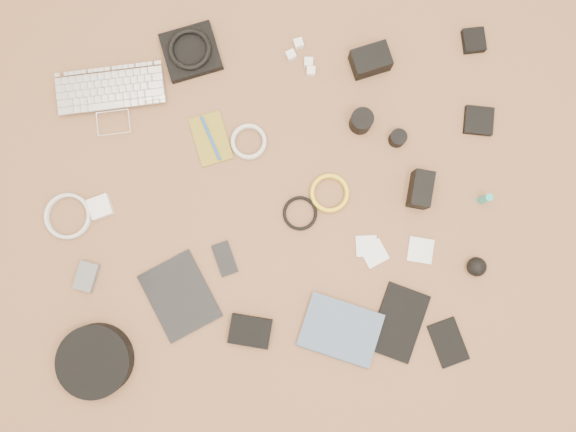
{
  "coord_description": "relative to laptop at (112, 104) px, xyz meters",
  "views": [
    {
      "loc": [
        0.05,
        -0.18,
        1.73
      ],
      "look_at": [
        0.06,
        -0.03,
        0.02
      ],
      "focal_mm": 35.0,
      "sensor_mm": 36.0,
      "label": 1
    }
  ],
  "objects": [
    {
      "name": "room_shell",
      "position": [
        0.47,
        -0.35,
        1.24
      ],
      "size": [
        4.04,
        4.04,
        2.58
      ],
      "color": "#906442",
      "rests_on": "ground"
    },
    {
      "name": "laptop",
      "position": [
        0.0,
        0.0,
        0.0
      ],
      "size": [
        0.35,
        0.26,
        0.03
      ],
      "primitive_type": "imported",
      "rotation": [
        0.0,
        0.0,
        0.07
      ],
      "color": "silver",
      "rests_on": "ground"
    },
    {
      "name": "headphone_pouch",
      "position": [
        0.25,
        0.15,
        0.0
      ],
      "size": [
        0.2,
        0.19,
        0.03
      ],
      "primitive_type": "cube",
      "rotation": [
        0.0,
        0.0,
        0.23
      ],
      "color": "black",
      "rests_on": "ground"
    },
    {
      "name": "headphones",
      "position": [
        0.25,
        0.15,
        0.02
      ],
      "size": [
        0.14,
        0.14,
        0.02
      ],
      "primitive_type": "torus",
      "rotation": [
        0.0,
        0.0,
        0.01
      ],
      "color": "black",
      "rests_on": "headphone_pouch"
    },
    {
      "name": "charger_a",
      "position": [
        0.59,
        0.16,
        -0.0
      ],
      "size": [
        0.03,
        0.03,
        0.03
      ],
      "primitive_type": "cube",
      "rotation": [
        0.0,
        0.0,
        0.22
      ],
      "color": "white",
      "rests_on": "ground"
    },
    {
      "name": "charger_b",
      "position": [
        0.57,
        0.12,
        -0.0
      ],
      "size": [
        0.04,
        0.04,
        0.03
      ],
      "primitive_type": "cube",
      "rotation": [
        0.0,
        0.0,
        0.36
      ],
      "color": "white",
      "rests_on": "ground"
    },
    {
      "name": "charger_c",
      "position": [
        0.62,
        0.1,
        -0.0
      ],
      "size": [
        0.03,
        0.03,
        0.03
      ],
      "primitive_type": "cube",
      "rotation": [
        0.0,
        0.0,
        -0.11
      ],
      "color": "white",
      "rests_on": "ground"
    },
    {
      "name": "charger_d",
      "position": [
        0.63,
        0.07,
        -0.0
      ],
      "size": [
        0.03,
        0.03,
        0.02
      ],
      "primitive_type": "cube",
      "rotation": [
        0.0,
        0.0,
        -0.11
      ],
      "color": "white",
      "rests_on": "ground"
    },
    {
      "name": "dslr_camera",
      "position": [
        0.81,
        0.09,
        0.02
      ],
      "size": [
        0.13,
        0.11,
        0.07
      ],
      "primitive_type": "cube",
      "rotation": [
        0.0,
        0.0,
        0.25
      ],
      "color": "black",
      "rests_on": "ground"
    },
    {
      "name": "lens_pouch",
      "position": [
        1.14,
        0.14,
        0.0
      ],
      "size": [
        0.07,
        0.08,
        0.03
      ],
      "primitive_type": "cube",
      "rotation": [
        0.0,
        0.0,
        0.05
      ],
      "color": "black",
      "rests_on": "ground"
    },
    {
      "name": "notebook_olive",
      "position": [
        0.3,
        -0.13,
        -0.01
      ],
      "size": [
        0.14,
        0.18,
        0.01
      ],
      "primitive_type": "cube",
      "rotation": [
        0.0,
        0.0,
        0.23
      ],
      "color": "olive",
      "rests_on": "ground"
    },
    {
      "name": "pen_blue",
      "position": [
        0.3,
        -0.13,
        -0.0
      ],
      "size": [
        0.06,
        0.14,
        0.01
      ],
      "primitive_type": "cylinder",
      "rotation": [
        1.57,
        0.0,
        0.35
      ],
      "color": "#1648B5",
      "rests_on": "notebook_olive"
    },
    {
      "name": "cable_white_a",
      "position": [
        0.42,
        -0.14,
        -0.01
      ],
      "size": [
        0.15,
        0.15,
        0.01
      ],
      "primitive_type": "torus",
      "rotation": [
        0.0,
        0.0,
        -0.42
      ],
      "color": "silver",
      "rests_on": "ground"
    },
    {
      "name": "lens_a",
      "position": [
        0.77,
        -0.11,
        0.02
      ],
      "size": [
        0.08,
        0.08,
        0.07
      ],
      "primitive_type": "cylinder",
      "rotation": [
        0.0,
        0.0,
        0.11
      ],
      "color": "black",
      "rests_on": "ground"
    },
    {
      "name": "lens_b",
      "position": [
        0.88,
        -0.16,
        0.01
      ],
      "size": [
        0.06,
        0.06,
        0.05
      ],
      "primitive_type": "cylinder",
      "rotation": [
        0.0,
        0.0,
        0.16
      ],
      "color": "black",
      "rests_on": "ground"
    },
    {
      "name": "card_reader",
      "position": [
        1.14,
        -0.12,
        -0.0
      ],
      "size": [
        0.1,
        0.1,
        0.02
      ],
      "primitive_type": "cube",
      "rotation": [
        0.0,
        0.0,
        -0.16
      ],
      "color": "black",
      "rests_on": "ground"
    },
    {
      "name": "power_brick",
      "position": [
        -0.05,
        -0.32,
        0.0
      ],
      "size": [
        0.08,
        0.08,
        0.03
      ],
      "primitive_type": "cube",
      "rotation": [
        0.0,
        0.0,
        0.29
      ],
      "color": "white",
      "rests_on": "ground"
    },
    {
      "name": "cable_white_b",
      "position": [
        -0.15,
        -0.34,
        -0.01
      ],
      "size": [
        0.19,
        0.19,
        0.01
      ],
      "primitive_type": "torus",
      "rotation": [
        0.0,
        0.0,
        -0.4
      ],
      "color": "silver",
      "rests_on": "ground"
    },
    {
      "name": "cable_black",
      "position": [
        0.56,
        -0.38,
        -0.01
      ],
      "size": [
        0.12,
        0.12,
        0.01
      ],
      "primitive_type": "torus",
      "rotation": [
        0.0,
        0.0,
        0.2
      ],
      "color": "black",
      "rests_on": "ground"
    },
    {
      "name": "cable_yellow",
      "position": [
        0.66,
        -0.32,
        -0.01
      ],
      "size": [
        0.16,
        0.16,
        0.01
      ],
      "primitive_type": "torus",
      "rotation": [
        0.0,
        0.0,
        -0.36
      ],
      "color": "yellow",
      "rests_on": "ground"
    },
    {
      "name": "flash",
      "position": [
        0.93,
        -0.33,
        0.03
      ],
      "size": [
        0.08,
        0.12,
        0.08
      ],
      "primitive_type": "cube",
      "rotation": [
        0.0,
        0.0,
        -0.24
      ],
      "color": "black",
      "rests_on": "ground"
    },
    {
      "name": "lens_cleaner",
      "position": [
        1.13,
        -0.37,
        0.03
      ],
      "size": [
        0.03,
        0.03,
        0.08
      ],
      "primitive_type": "cylinder",
      "rotation": [
        0.0,
        0.0,
        0.29
      ],
      "color": "teal",
      "rests_on": "ground"
    },
    {
      "name": "battery_charger",
      "position": [
        -0.1,
        -0.53,
        -0.0
      ],
      "size": [
        0.08,
        0.1,
        0.02
      ],
      "primitive_type": "cube",
      "rotation": [
        0.0,
        0.0,
        -0.33
      ],
      "color": "#58585D",
      "rests_on": "ground"
    },
    {
      "name": "tablet",
      "position": [
        0.18,
        -0.61,
        -0.01
      ],
      "size": [
        0.26,
        0.28,
        0.01
      ],
      "primitive_type": "cube",
      "rotation": [
        0.0,
        0.0,
        0.43
      ],
      "color": "black",
      "rests_on": "ground"
    },
    {
      "name": "phone",
      "position": [
        0.33,
        -0.5,
        -0.01
      ],
      "size": [
        0.08,
        0.11,
        0.01
      ],
      "primitive_type": "cube",
      "rotation": [
        0.0,
        0.0,
        0.28
      ],
      "color": "black",
      "rests_on": "ground"
    },
    {
      "name": "filter_case_left",
      "position": [
        0.76,
        -0.49,
        -0.01
      ],
      "size": [
        0.07,
        0.07,
        0.01
      ],
      "primitive_type": "cube",
      "rotation": [
        0.0,
        0.0,
        -0.02
      ],
      "color": "silver",
      "rests_on": "ground"
    },
    {
      "name": "filter_case_mid",
      "position": [
        0.78,
        -0.51,
        -0.01
      ],
      "size": [
        0.09,
        0.09,
        0.01
      ],
      "primitive_type": "cube",
      "rotation": [
        0.0,
        0.0,
        0.43
      ],
      "color": "silver",
      "rests_on": "ground"
    },
    {
      "name": "filter_case_right",
      "position": [
        0.93,
        -0.51,
        -0.01
      ],
      "size": [
        0.09,
        0.09,
        0.01
      ],
      "primitive_type": "cube",
      "rotation": [
        0.0,
        0.0,
        -0.22
      ],
      "color": "silver",
      "rests_on": "ground"
    },
    {
      "name": "air_blower",
      "position": [
        1.09,
        -0.57,
        0.02
      ],
      "size": [
        0.08,
        0.08,
        0.06
      ],
      "primitive_type": "sphere",
      "rotation": [
        0.0,
        0.0,
        0.42
      ],
      "color": "black",
      "rests_on": "ground"
    },
    {
      "name": "headphone_case",
      "position": [
        -0.07,
        -0.78,
        0.02
      ],
      "size": [
        0.25,
        0.25,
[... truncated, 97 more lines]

